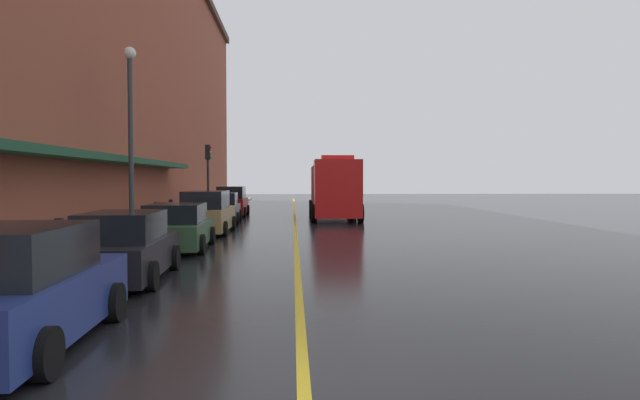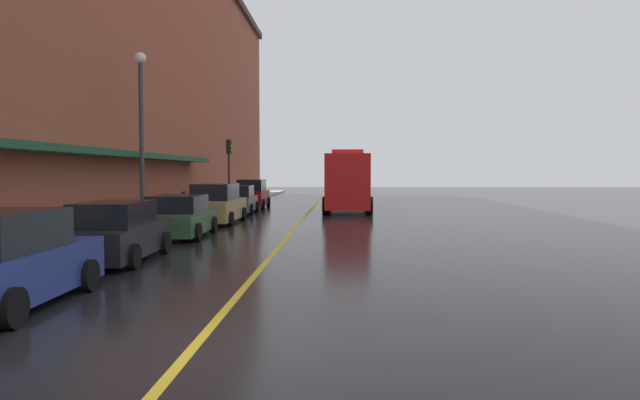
# 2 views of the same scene
# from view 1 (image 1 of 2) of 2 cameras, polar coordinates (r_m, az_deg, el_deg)

# --- Properties ---
(ground_plane) EXTENTS (112.00, 112.00, 0.00)m
(ground_plane) POSITION_cam_1_polar(r_m,az_deg,el_deg) (30.65, -2.62, -2.23)
(ground_plane) COLOR black
(sidewalk_left) EXTENTS (2.40, 70.00, 0.15)m
(sidewalk_left) POSITION_cam_1_polar(r_m,az_deg,el_deg) (31.24, -14.08, -2.07)
(sidewalk_left) COLOR #ADA8A0
(sidewalk_left) RESTS_ON ground
(lane_center_stripe) EXTENTS (0.16, 70.00, 0.01)m
(lane_center_stripe) POSITION_cam_1_polar(r_m,az_deg,el_deg) (30.65, -2.62, -2.22)
(lane_center_stripe) COLOR gold
(lane_center_stripe) RESTS_ON ground
(brick_building_left) EXTENTS (13.92, 64.00, 17.86)m
(brick_building_left) POSITION_cam_1_polar(r_m,az_deg,el_deg) (33.22, -27.88, 13.36)
(brick_building_left) COLOR brown
(brick_building_left) RESTS_ON ground
(parked_car_0) EXTENTS (2.12, 4.40, 1.72)m
(parked_car_0) POSITION_cam_1_polar(r_m,az_deg,el_deg) (8.77, -28.92, -8.27)
(parked_car_0) COLOR navy
(parked_car_0) RESTS_ON ground
(parked_car_1) EXTENTS (2.10, 4.46, 1.60)m
(parked_car_1) POSITION_cam_1_polar(r_m,az_deg,el_deg) (13.57, -19.56, -4.71)
(parked_car_1) COLOR black
(parked_car_1) RESTS_ON ground
(parked_car_2) EXTENTS (2.25, 4.53, 1.54)m
(parked_car_2) POSITION_cam_1_polar(r_m,az_deg,el_deg) (18.96, -14.57, -2.80)
(parked_car_2) COLOR #2D5133
(parked_car_2) RESTS_ON ground
(parked_car_3) EXTENTS (2.17, 4.82, 1.84)m
(parked_car_3) POSITION_cam_1_polar(r_m,az_deg,el_deg) (24.40, -11.65, -1.38)
(parked_car_3) COLOR #A5844C
(parked_car_3) RESTS_ON ground
(parked_car_4) EXTENTS (2.08, 4.19, 1.62)m
(parked_car_4) POSITION_cam_1_polar(r_m,az_deg,el_deg) (30.24, -10.10, -0.87)
(parked_car_4) COLOR #595B60
(parked_car_4) RESTS_ON ground
(parked_car_5) EXTENTS (2.02, 4.16, 1.89)m
(parked_car_5) POSITION_cam_1_polar(r_m,az_deg,el_deg) (35.39, -9.12, -0.24)
(parked_car_5) COLOR maroon
(parked_car_5) RESTS_ON ground
(fire_truck) EXTENTS (2.90, 8.62, 3.63)m
(fire_truck) POSITION_cam_1_polar(r_m,az_deg,el_deg) (32.71, 1.44, 1.08)
(fire_truck) COLOR red
(fire_truck) RESTS_ON ground
(parking_meter_1) EXTENTS (0.14, 0.18, 1.33)m
(parking_meter_1) POSITION_cam_1_polar(r_m,az_deg,el_deg) (13.66, -25.39, -3.47)
(parking_meter_1) COLOR #4C4C51
(parking_meter_1) RESTS_ON sidewalk_left
(parking_meter_2) EXTENTS (0.14, 0.18, 1.33)m
(parking_meter_2) POSITION_cam_1_polar(r_m,az_deg,el_deg) (22.05, -16.57, -1.28)
(parking_meter_2) COLOR #4C4C51
(parking_meter_2) RESTS_ON sidewalk_left
(parking_meter_3) EXTENTS (0.14, 0.18, 1.33)m
(parking_meter_3) POSITION_cam_1_polar(r_m,az_deg,el_deg) (24.50, -15.18, -0.93)
(parking_meter_3) COLOR #4C4C51
(parking_meter_3) RESTS_ON sidewalk_left
(street_lamp_left) EXTENTS (0.44, 0.44, 6.94)m
(street_lamp_left) POSITION_cam_1_polar(r_m,az_deg,el_deg) (21.14, -19.02, 7.61)
(street_lamp_left) COLOR #33383D
(street_lamp_left) RESTS_ON sidewalk_left
(traffic_light_near) EXTENTS (0.38, 0.36, 4.30)m
(traffic_light_near) POSITION_cam_1_polar(r_m,az_deg,el_deg) (34.42, -11.51, 3.47)
(traffic_light_near) COLOR #232326
(traffic_light_near) RESTS_ON sidewalk_left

